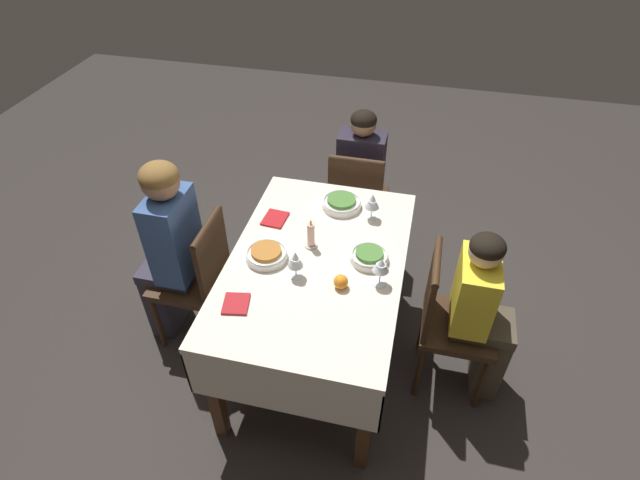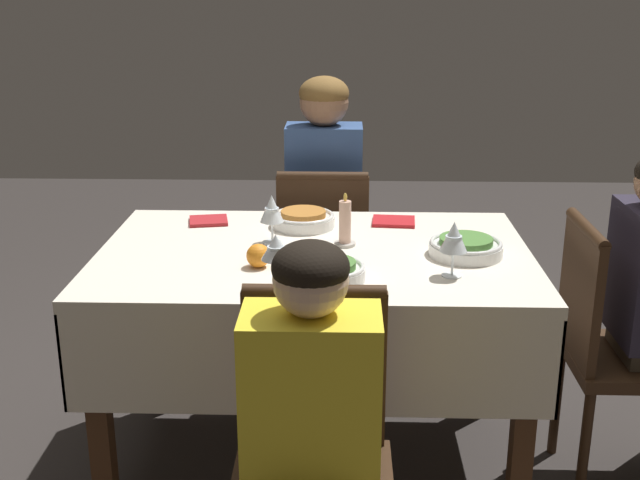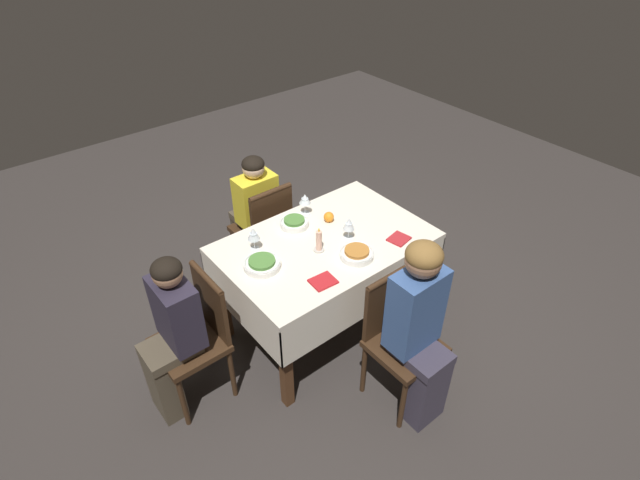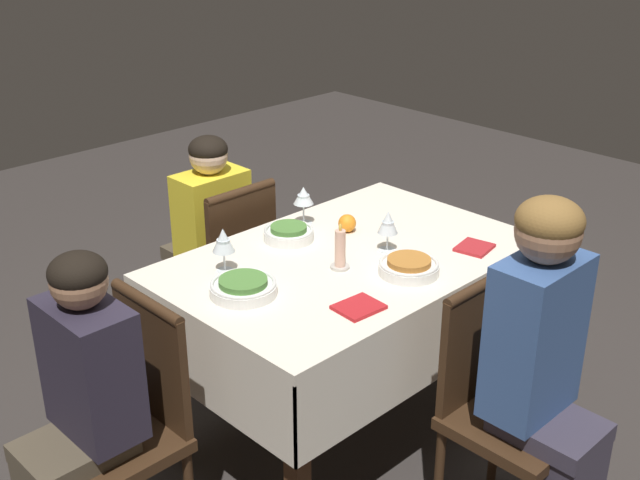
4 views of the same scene
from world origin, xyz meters
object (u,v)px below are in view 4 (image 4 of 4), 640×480
(bowl_north, at_px, (289,233))
(wine_glass_north, at_px, (303,197))
(napkin_red_folded, at_px, (359,307))
(person_adult_denim, at_px, (546,367))
(chair_south, at_px, (500,400))
(bowl_west, at_px, (243,287))
(dining_table, at_px, (347,283))
(napkin_spare_side, at_px, (474,248))
(person_child_yellow, at_px, (205,238))
(wine_glass_south, at_px, (388,223))
(wine_glass_west, at_px, (223,241))
(bowl_south, at_px, (409,266))
(orange_fruit, at_px, (347,223))
(chair_west, at_px, (127,420))
(person_child_dark, at_px, (78,413))
(candle_centerpiece, at_px, (340,252))
(chair_north, at_px, (228,266))

(bowl_north, height_order, wine_glass_north, wine_glass_north)
(napkin_red_folded, bearing_deg, person_adult_denim, -64.75)
(chair_south, height_order, bowl_west, chair_south)
(dining_table, xyz_separation_m, napkin_spare_side, (0.37, -0.29, 0.12))
(person_child_yellow, relative_size, napkin_red_folded, 6.94)
(wine_glass_south, height_order, wine_glass_west, wine_glass_west)
(person_child_yellow, bearing_deg, bowl_west, 61.64)
(bowl_south, xyz_separation_m, orange_fruit, (0.11, 0.40, 0.01))
(chair_west, xyz_separation_m, bowl_west, (0.46, -0.02, 0.30))
(person_child_dark, height_order, wine_glass_south, person_child_dark)
(candle_centerpiece, xyz_separation_m, napkin_red_folded, (-0.17, -0.24, -0.06))
(chair_south, distance_m, bowl_north, 0.99)
(chair_north, height_order, wine_glass_west, wine_glass_west)
(chair_south, bearing_deg, person_adult_denim, -90.00)
(bowl_north, bearing_deg, bowl_west, -151.18)
(person_child_dark, distance_m, bowl_west, 0.64)
(chair_west, distance_m, candle_centerpiece, 0.89)
(bowl_north, height_order, orange_fruit, orange_fruit)
(chair_west, bearing_deg, napkin_red_folded, 61.77)
(bowl_north, relative_size, wine_glass_west, 1.19)
(person_child_dark, bearing_deg, bowl_west, 88.00)
(person_child_yellow, xyz_separation_m, napkin_red_folded, (-0.24, -1.14, 0.20))
(bowl_south, height_order, napkin_red_folded, bowl_south)
(chair_south, relative_size, bowl_west, 3.96)
(dining_table, height_order, person_child_dark, person_child_dark)
(person_adult_denim, height_order, bowl_north, person_adult_denim)
(chair_west, xyz_separation_m, bowl_north, (0.86, 0.20, 0.30))
(bowl_north, bearing_deg, napkin_red_folded, -110.36)
(chair_west, bearing_deg, person_adult_denim, 45.73)
(chair_south, xyz_separation_m, wine_glass_west, (-0.38, 0.90, 0.38))
(chair_south, bearing_deg, bowl_north, 92.79)
(person_child_yellow, distance_m, person_child_dark, 1.31)
(person_adult_denim, bearing_deg, bowl_south, 84.55)
(wine_glass_south, distance_m, wine_glass_west, 0.60)
(chair_north, relative_size, orange_fruit, 12.67)
(bowl_west, distance_m, napkin_red_folded, 0.38)
(chair_south, relative_size, candle_centerpiece, 5.20)
(wine_glass_north, distance_m, wine_glass_west, 0.50)
(person_adult_denim, bearing_deg, chair_north, 90.42)
(chair_north, height_order, bowl_west, chair_north)
(wine_glass_west, distance_m, napkin_spare_side, 0.92)
(orange_fruit, relative_size, napkin_spare_side, 0.47)
(wine_glass_north, distance_m, orange_fruit, 0.20)
(chair_north, distance_m, orange_fruit, 0.64)
(wine_glass_west, relative_size, orange_fruit, 2.30)
(wine_glass_south, distance_m, orange_fruit, 0.24)
(wine_glass_west, relative_size, napkin_spare_side, 1.08)
(candle_centerpiece, bearing_deg, bowl_south, -54.36)
(chair_west, distance_m, wine_glass_north, 1.11)
(chair_west, relative_size, wine_glass_north, 5.68)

